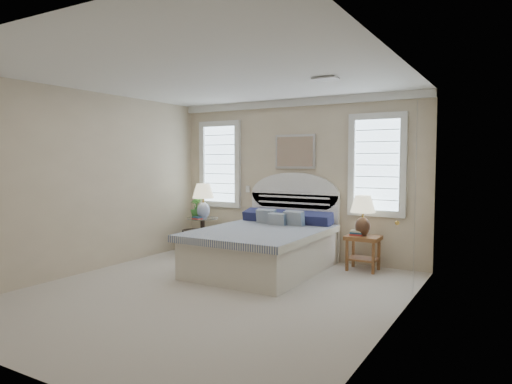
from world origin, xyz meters
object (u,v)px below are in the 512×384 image
object	(u,v)px
nightstand_right	(363,245)
lamp_right	(363,211)
bed	(266,245)
lamp_left	(203,197)
side_table_left	(203,231)
floor_pot	(194,241)

from	to	relation	value
nightstand_right	lamp_right	size ratio (longest dim) A/B	0.86
nightstand_right	lamp_right	world-z (taller)	lamp_right
bed	lamp_left	world-z (taller)	bed
side_table_left	floor_pot	xyz separation A→B (m)	(-0.13, -0.09, -0.18)
nightstand_right	lamp_left	size ratio (longest dim) A/B	0.84
nightstand_right	lamp_right	xyz separation A→B (m)	(-0.02, 0.03, 0.52)
floor_pot	side_table_left	bearing A→B (deg)	34.49
lamp_right	nightstand_right	bearing A→B (deg)	-52.80
lamp_right	lamp_left	bearing A→B (deg)	-176.65
nightstand_right	bed	bearing A→B (deg)	-151.97
floor_pot	lamp_left	xyz separation A→B (m)	(0.17, 0.05, 0.81)
floor_pot	lamp_right	xyz separation A→B (m)	(3.05, 0.22, 0.70)
side_table_left	floor_pot	size ratio (longest dim) A/B	1.41
side_table_left	nightstand_right	world-z (taller)	side_table_left
lamp_left	lamp_right	xyz separation A→B (m)	(2.88, 0.17, -0.11)
bed	lamp_left	distance (m)	1.81
side_table_left	floor_pot	world-z (taller)	side_table_left
side_table_left	lamp_left	world-z (taller)	lamp_left
floor_pot	lamp_left	size ratio (longest dim) A/B	0.71
floor_pot	lamp_right	bearing A→B (deg)	4.03
nightstand_right	floor_pot	size ratio (longest dim) A/B	1.19
bed	lamp_right	distance (m)	1.56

